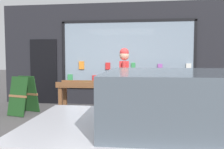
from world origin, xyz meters
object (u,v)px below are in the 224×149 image
sandwich_board_sign (24,95)px  parked_car (211,135)px  display_table_main (108,88)px  small_dog (107,112)px  person_browsing (124,78)px

sandwich_board_sign → parked_car: parked_car is taller
display_table_main → parked_car: 4.07m
small_dog → sandwich_board_sign: (-2.36, 0.55, 0.27)m
person_browsing → parked_car: 3.44m
display_table_main → sandwich_board_sign: (-2.27, -0.15, -0.20)m
sandwich_board_sign → parked_car: size_ratio=0.25×
display_table_main → small_dog: display_table_main is taller
person_browsing → small_dog: person_browsing is taller
person_browsing → parked_car: (1.22, -3.20, -0.30)m
small_dog → sandwich_board_sign: size_ratio=0.56×
person_browsing → parked_car: person_browsing is taller
small_dog → sandwich_board_sign: bearing=102.5°
parked_car → display_table_main: bearing=112.9°
display_table_main → small_dog: (0.09, -0.70, -0.47)m
small_dog → parked_car: parked_car is taller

